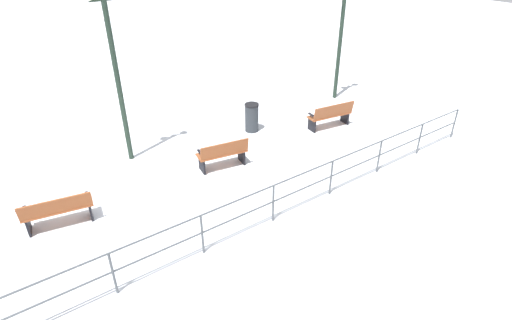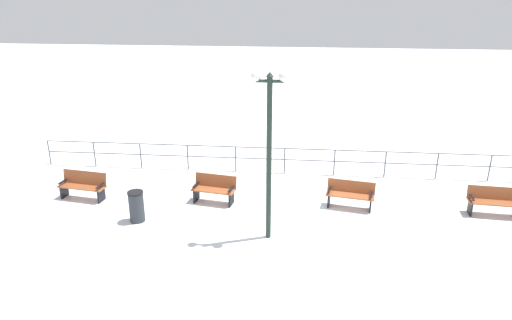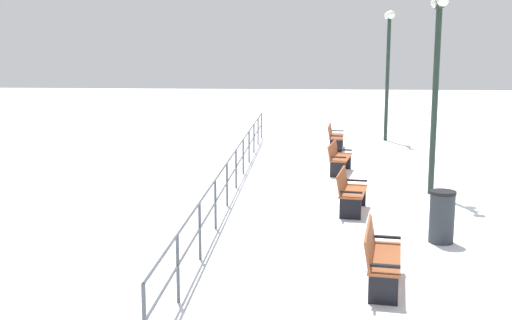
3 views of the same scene
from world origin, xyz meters
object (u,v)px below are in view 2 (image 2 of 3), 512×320
Objects in this scene: bench_second at (214,189)px; trash_bin at (137,206)px; bench_fourth at (494,201)px; lamppost_middle at (269,134)px; bench_nearest at (83,185)px; bench_third at (350,194)px.

bench_second is 2.63m from trash_bin.
trash_bin is (1.56, -2.13, 0.02)m from bench_second.
lamppost_middle is at bearing -68.65° from bench_fourth.
bench_fourth is 1.67× the size of trash_bin.
trash_bin reaches higher than bench_nearest.
bench_fourth is (-0.11, 13.42, -0.02)m from bench_nearest.
bench_nearest is 1.04× the size of bench_third.
bench_fourth is 0.34× the size of lamppost_middle.
bench_second is at bearing -85.61° from bench_fourth.
bench_third is 4.26m from lamppost_middle.
bench_nearest is 0.35× the size of lamppost_middle.
trash_bin is at bearing -65.93° from bench_third.
bench_second is at bearing -137.40° from lamppost_middle.
lamppost_middle is (2.17, -2.51, 2.67)m from bench_third.
bench_second is (-0.15, 4.48, -0.01)m from bench_nearest.
bench_nearest is at bearing -78.40° from bench_second.
bench_second is at bearing 100.20° from bench_nearest.
bench_fourth is (0.08, 4.47, 0.00)m from bench_third.
trash_bin is (1.41, 2.35, 0.01)m from bench_nearest.
bench_third is at bearing 103.56° from trash_bin.
bench_nearest is 7.24m from lamppost_middle.
bench_nearest is at bearing -78.31° from bench_third.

